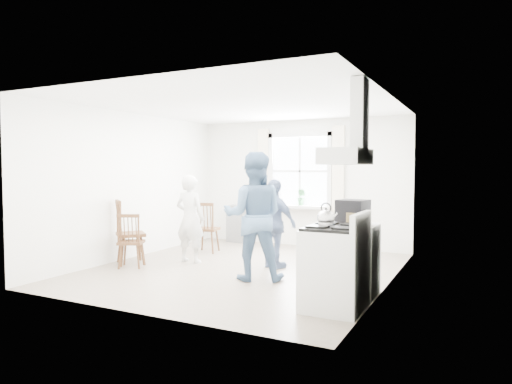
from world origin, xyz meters
name	(u,v)px	position (x,y,z in m)	size (l,w,h in m)	color
room_shell	(243,188)	(0.00, 0.00, 1.30)	(4.62, 5.12, 2.64)	gray
window_assembly	(299,175)	(0.00, 2.45, 1.46)	(1.88, 0.24, 1.70)	white
range_hood	(351,142)	(2.07, -1.35, 1.90)	(0.45, 0.76, 0.94)	silver
shelf_unit	(237,224)	(-1.40, 2.33, 0.40)	(0.40, 0.30, 0.80)	slate
gas_stove	(335,267)	(1.91, -1.35, 0.48)	(0.68, 0.76, 1.12)	silver
kettle	(326,219)	(1.83, -1.45, 1.04)	(0.19, 0.19, 0.28)	silver
low_cabinet	(357,259)	(1.98, -0.65, 0.45)	(0.50, 0.55, 0.90)	silver
stereo_stack	(353,212)	(1.94, -0.71, 1.06)	(0.40, 0.37, 0.31)	black
cardboard_box	(356,219)	(2.01, -0.79, 0.98)	(0.26, 0.18, 0.16)	olive
windsor_chair_a	(205,222)	(-1.30, 0.90, 0.59)	(0.48, 0.47, 0.97)	#4A2C18
windsor_chair_b	(123,225)	(-1.98, -0.57, 0.67)	(0.64, 0.64, 1.09)	#4A2C18
windsor_chair_c	(129,235)	(-1.66, -0.78, 0.54)	(0.50, 0.49, 0.89)	#4A2C18
person_left	(190,219)	(-1.06, 0.06, 0.75)	(0.55, 0.55, 1.50)	silver
person_mid	(254,216)	(0.45, -0.53, 0.92)	(0.90, 0.90, 1.84)	slate
person_right	(275,224)	(0.41, 0.30, 0.72)	(0.84, 0.84, 1.44)	navy
potted_plant	(301,197)	(0.08, 2.36, 1.02)	(0.19, 0.19, 0.34)	#31703C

